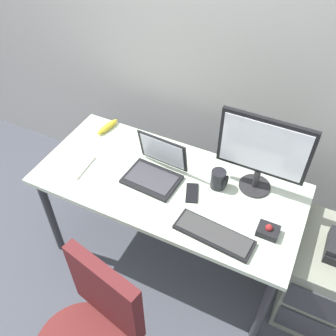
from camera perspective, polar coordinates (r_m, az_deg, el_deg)
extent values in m
plane|color=#43464F|center=(2.75, 0.00, -12.71)|extent=(8.00, 8.00, 0.00)
cube|color=#B6B6B0|center=(2.32, 8.23, 21.03)|extent=(6.00, 0.10, 2.80)
cube|color=beige|center=(2.18, 0.00, -2.52)|extent=(1.55, 0.71, 0.03)
cylinder|color=#2D2D33|center=(2.61, -17.35, -7.05)|extent=(0.05, 0.05, 0.70)
cylinder|color=#2D2D33|center=(2.22, 14.21, -20.10)|extent=(0.05, 0.05, 0.70)
cylinder|color=#2D2D33|center=(2.89, -10.21, 1.05)|extent=(0.05, 0.05, 0.70)
cylinder|color=#2D2D33|center=(2.55, 17.84, -8.82)|extent=(0.05, 0.05, 0.70)
cube|color=gray|center=(2.48, 22.72, -15.26)|extent=(0.42, 0.52, 0.61)
cube|color=#38383D|center=(2.23, 22.54, -19.05)|extent=(0.38, 0.01, 0.21)
cube|color=#38383D|center=(2.45, 20.81, -21.77)|extent=(0.38, 0.01, 0.21)
cube|color=black|center=(2.16, 23.86, -10.11)|extent=(0.05, 0.18, 0.04)
cube|color=#531C1D|center=(1.79, -9.45, -18.18)|extent=(0.40, 0.14, 0.42)
cylinder|color=#262628|center=(2.20, 13.01, -2.66)|extent=(0.18, 0.18, 0.01)
cylinder|color=#262628|center=(2.15, 13.29, -1.49)|extent=(0.04, 0.04, 0.12)
cube|color=black|center=(2.00, 14.38, 3.17)|extent=(0.48, 0.02, 0.35)
cube|color=white|center=(1.99, 14.27, 2.93)|extent=(0.45, 0.01, 0.31)
cube|color=black|center=(1.94, 6.98, -10.04)|extent=(0.42, 0.17, 0.02)
cube|color=#353535|center=(1.93, 7.02, -9.80)|extent=(0.39, 0.15, 0.01)
cube|color=black|center=(2.18, -2.48, -1.73)|extent=(0.32, 0.24, 0.02)
cube|color=#38383D|center=(2.17, -2.49, -1.51)|extent=(0.28, 0.18, 0.00)
cube|color=black|center=(2.17, -0.79, 2.58)|extent=(0.31, 0.07, 0.22)
cube|color=silver|center=(2.17, -0.87, 2.48)|extent=(0.27, 0.06, 0.19)
cube|color=black|center=(2.00, 14.96, -9.22)|extent=(0.11, 0.09, 0.04)
sphere|color=maroon|center=(1.98, 15.10, -8.77)|extent=(0.04, 0.04, 0.04)
cylinder|color=black|center=(2.13, 7.63, -1.71)|extent=(0.08, 0.08, 0.12)
torus|color=black|center=(2.12, 8.79, -2.05)|extent=(0.01, 0.07, 0.07)
cube|color=white|center=(2.33, -13.80, 0.50)|extent=(0.16, 0.21, 0.01)
cube|color=black|center=(2.11, 3.67, -3.80)|extent=(0.11, 0.16, 0.01)
ellipsoid|color=yellow|center=(2.55, -9.18, 6.21)|extent=(0.08, 0.19, 0.04)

